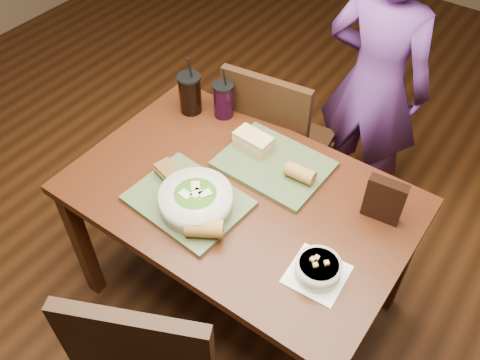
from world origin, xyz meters
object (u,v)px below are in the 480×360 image
chip_bag (384,200)px  sandwich_near (168,172)px  dining_table (240,208)px  soup_bowl (318,269)px  sandwich_far (253,141)px  diner (375,85)px  tray_far (274,164)px  cup_cola (190,93)px  salad_bowl (196,199)px  tray_near (188,201)px  baguette_near (204,228)px  cup_berry (223,100)px  baguette_far (300,173)px  chair_far (275,142)px

chip_bag → sandwich_near: bearing=-164.7°
dining_table → soup_bowl: bearing=-19.5°
soup_bowl → sandwich_far: sandwich_far is taller
diner → tray_far: bearing=81.7°
dining_table → cup_cola: bearing=149.2°
sandwich_near → sandwich_far: sandwich_far is taller
soup_bowl → chip_bag: size_ratio=1.08×
salad_bowl → cup_cola: (-0.39, 0.45, 0.03)m
tray_near → sandwich_near: 0.15m
baguette_near → chip_bag: (0.46, 0.45, 0.04)m
dining_table → cup_berry: cup_berry is taller
tray_near → cup_berry: size_ratio=1.67×
baguette_far → baguette_near: bearing=-107.2°
diner → soup_bowl: (0.31, -1.11, 0.05)m
baguette_near → dining_table: bearing=95.2°
diner → baguette_far: bearing=91.3°
chair_far → cup_cola: (-0.30, -0.25, 0.31)m
dining_table → chair_far: 0.57m
diner → baguette_far: 0.78m
sandwich_near → salad_bowl: bearing=-18.3°
diner → tray_near: (-0.24, -1.11, 0.02)m
baguette_far → cup_cola: 0.63m
diner → tray_far: 0.76m
baguette_far → sandwich_near: bearing=-145.8°
tray_near → tray_far: (0.16, 0.35, 0.00)m
cup_cola → chip_bag: cup_cola is taller
diner → sandwich_near: size_ratio=12.79×
diner → sandwich_far: diner is taller
sandwich_far → chip_bag: size_ratio=0.89×
diner → sandwich_far: (-0.21, -0.73, 0.06)m
sandwich_near → baguette_far: bearing=34.2°
baguette_near → baguette_far: size_ratio=1.14×
sandwich_near → cup_cola: 0.44m
salad_bowl → baguette_near: salad_bowl is taller
tray_far → cup_cola: (-0.50, 0.08, 0.08)m
tray_far → cup_berry: bearing=158.4°
dining_table → sandwich_far: sandwich_far is taller
tray_near → cup_berry: bearing=112.4°
diner → baguette_far: (0.04, -0.77, 0.06)m
chair_far → baguette_near: 0.84m
diner → sandwich_far: size_ratio=9.13×
tray_near → baguette_far: bearing=49.8°
soup_bowl → salad_bowl: bearing=-178.1°
salad_bowl → baguette_near: 0.13m
diner → salad_bowl: bearing=78.6°
tray_far → baguette_far: size_ratio=3.60×
sandwich_near → sandwich_far: 0.37m
dining_table → baguette_far: size_ratio=11.14×
chair_far → soup_bowl: 0.93m
sandwich_near → cup_berry: (-0.07, 0.44, 0.04)m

